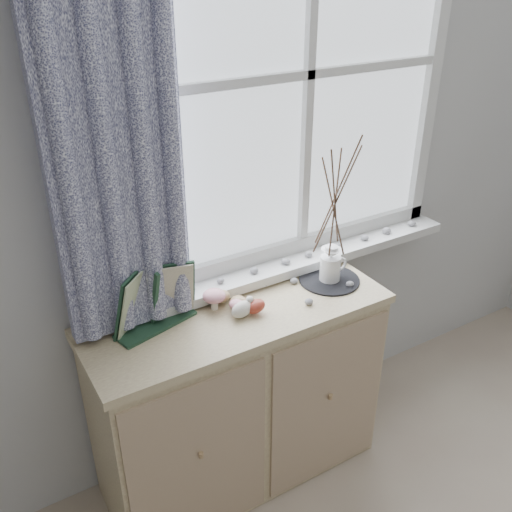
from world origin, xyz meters
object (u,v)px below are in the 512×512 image
(botanical_book, at_px, (156,301))
(twig_pitcher, at_px, (335,198))
(sideboard, at_px, (240,397))
(toadstool_cluster, at_px, (220,299))

(botanical_book, xyz_separation_m, twig_pitcher, (0.74, -0.04, 0.25))
(sideboard, distance_m, toadstool_cluster, 0.48)
(botanical_book, height_order, twig_pitcher, twig_pitcher)
(sideboard, distance_m, botanical_book, 0.63)
(toadstool_cluster, distance_m, twig_pitcher, 0.59)
(toadstool_cluster, height_order, twig_pitcher, twig_pitcher)
(twig_pitcher, bearing_deg, sideboard, -163.80)
(toadstool_cluster, xyz_separation_m, twig_pitcher, (0.49, -0.04, 0.32))
(sideboard, xyz_separation_m, botanical_book, (-0.30, 0.05, 0.55))
(sideboard, bearing_deg, toadstool_cluster, 136.46)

